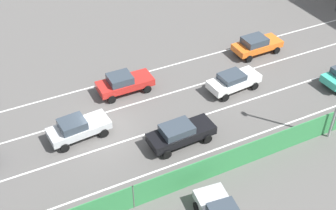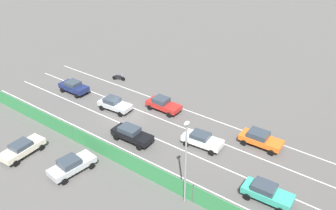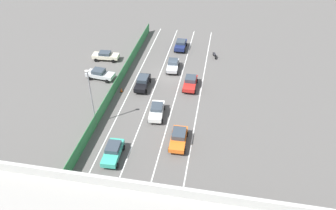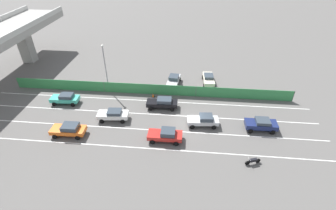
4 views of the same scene
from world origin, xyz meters
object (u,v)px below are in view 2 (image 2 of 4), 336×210
Objects in this scene: parked_sedan_cream at (22,148)px; street_lamp at (186,156)px; car_sedan_white at (202,140)px; motorcycle at (119,77)px; traffic_cone at (127,158)px; car_sedan_navy at (74,87)px; car_taxi_teal at (267,192)px; car_sedan_red at (163,104)px; car_sedan_black at (132,134)px; car_sedan_silver at (114,104)px; car_taxi_orange at (260,139)px; parked_wagon_silver at (71,165)px.

parked_sedan_cream is 0.57× the size of street_lamp.
car_sedan_white reaches higher than motorcycle.
traffic_cone is at bearing -36.16° from car_sedan_white.
car_sedan_navy is at bearing -90.61° from car_sedan_white.
car_taxi_teal is 17.91m from car_sedan_red.
traffic_cone is at bearing 33.65° from car_sedan_black.
car_sedan_black reaches higher than car_sedan_silver.
street_lamp is at bearing -52.47° from car_taxi_teal.
car_sedan_red is at bearing -170.33° from car_sedan_black.
car_sedan_white is at bearing -52.24° from car_taxi_orange.
motorcycle is (-6.65, -18.29, -0.42)m from car_sedan_white.
car_sedan_black is 7.39m from parked_wagon_silver.
car_taxi_teal is 0.92× the size of car_sedan_black.
street_lamp reaches higher than traffic_cone.
car_sedan_black is at bearing -112.85° from street_lamp.
traffic_cone is (10.09, 3.14, -0.58)m from car_sedan_red.
motorcycle is at bearing -109.99° from car_sedan_white.
parked_wagon_silver reaches higher than car_taxi_orange.
parked_wagon_silver is (14.53, 0.12, 0.00)m from car_sedan_red.
car_taxi_orange is 6.84× the size of traffic_cone.
parked_wagon_silver is at bearing -8.68° from car_sedan_black.
parked_wagon_silver reaches higher than car_sedan_navy.
car_taxi_orange reaches higher than car_sedan_silver.
car_taxi_orange is at bearing 136.87° from traffic_cone.
motorcycle is 2.84× the size of traffic_cone.
car_sedan_white is at bearing 144.61° from parked_wagon_silver.
car_sedan_red is 10.58m from traffic_cone.
motorcycle is at bearing -131.44° from car_sedan_black.
car_sedan_navy is 25.09m from street_lamp.
car_taxi_orange reaches higher than car_sedan_navy.
car_sedan_white reaches higher than traffic_cone.
car_taxi_orange is 12.27m from street_lamp.
car_sedan_black is 11.20m from street_lamp.
car_sedan_silver is at bearing 39.96° from motorcycle.
car_sedan_silver is 0.94× the size of parked_sedan_cream.
car_taxi_orange is 24.60m from parked_sedan_cream.
street_lamp reaches higher than car_sedan_navy.
motorcycle reaches higher than traffic_cone.
parked_sedan_cream is (15.73, -6.02, -0.02)m from car_sedan_red.
parked_sedan_cream is at bearing -58.38° from traffic_cone.
car_taxi_teal is at bearing 90.87° from car_sedan_black.
car_sedan_silver is (-3.45, -21.37, -0.02)m from car_taxi_teal.
street_lamp is (11.47, -1.86, 3.96)m from car_taxi_orange.
car_sedan_red reaches higher than car_sedan_white.
car_sedan_red is at bearing 126.02° from car_sedan_silver.
car_sedan_navy reaches higher than car_sedan_white.
car_taxi_teal is 0.94× the size of parked_sedan_cream.
car_sedan_black reaches higher than motorcycle.
parked_wagon_silver reaches higher than car_sedan_black.
parked_sedan_cream is (12.18, -1.14, -0.01)m from car_sedan_silver.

